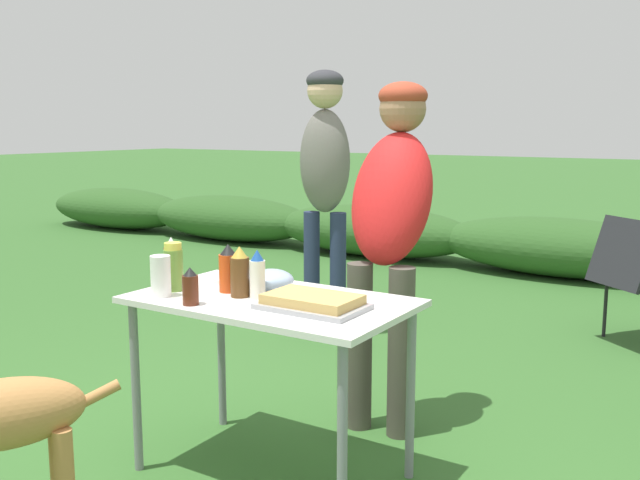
{
  "coord_description": "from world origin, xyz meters",
  "views": [
    {
      "loc": [
        1.63,
        -2.22,
        1.42
      ],
      "look_at": [
        -0.11,
        0.54,
        0.89
      ],
      "focal_mm": 40.0,
      "sensor_mm": 36.0,
      "label": 1
    }
  ],
  "objects_px": {
    "folding_table": "(271,317)",
    "paper_cup_stack": "(161,276)",
    "beer_bottle": "(240,273)",
    "standing_person_in_navy_coat": "(391,215)",
    "relish_jar": "(174,267)",
    "ketchup_bottle": "(172,262)",
    "standing_person_in_gray_fleece": "(325,169)",
    "bbq_sauce_bottle": "(190,287)",
    "mayo_bottle": "(257,275)",
    "mixing_bowl": "(271,280)",
    "food_tray": "(313,302)",
    "plate_stack": "(236,279)",
    "hot_sauce_bottle": "(229,269)"
  },
  "relations": [
    {
      "from": "standing_person_in_navy_coat",
      "to": "standing_person_in_gray_fleece",
      "type": "bearing_deg",
      "value": 128.9
    },
    {
      "from": "ketchup_bottle",
      "to": "standing_person_in_gray_fleece",
      "type": "bearing_deg",
      "value": 101.46
    },
    {
      "from": "mayo_bottle",
      "to": "standing_person_in_navy_coat",
      "type": "distance_m",
      "value": 0.79
    },
    {
      "from": "mixing_bowl",
      "to": "hot_sauce_bottle",
      "type": "bearing_deg",
      "value": -146.01
    },
    {
      "from": "bbq_sauce_bottle",
      "to": "standing_person_in_navy_coat",
      "type": "bearing_deg",
      "value": 69.12
    },
    {
      "from": "food_tray",
      "to": "paper_cup_stack",
      "type": "height_order",
      "value": "paper_cup_stack"
    },
    {
      "from": "mayo_bottle",
      "to": "bbq_sauce_bottle",
      "type": "height_order",
      "value": "mayo_bottle"
    },
    {
      "from": "hot_sauce_bottle",
      "to": "standing_person_in_navy_coat",
      "type": "bearing_deg",
      "value": 61.76
    },
    {
      "from": "relish_jar",
      "to": "standing_person_in_gray_fleece",
      "type": "xyz_separation_m",
      "value": [
        -0.45,
        1.9,
        0.29
      ]
    },
    {
      "from": "plate_stack",
      "to": "paper_cup_stack",
      "type": "height_order",
      "value": "paper_cup_stack"
    },
    {
      "from": "mixing_bowl",
      "to": "ketchup_bottle",
      "type": "bearing_deg",
      "value": -161.85
    },
    {
      "from": "relish_jar",
      "to": "standing_person_in_gray_fleece",
      "type": "distance_m",
      "value": 1.97
    },
    {
      "from": "food_tray",
      "to": "bbq_sauce_bottle",
      "type": "height_order",
      "value": "bbq_sauce_bottle"
    },
    {
      "from": "standing_person_in_gray_fleece",
      "to": "bbq_sauce_bottle",
      "type": "bearing_deg",
      "value": -85.11
    },
    {
      "from": "bbq_sauce_bottle",
      "to": "folding_table",
      "type": "bearing_deg",
      "value": 51.17
    },
    {
      "from": "mixing_bowl",
      "to": "standing_person_in_navy_coat",
      "type": "height_order",
      "value": "standing_person_in_navy_coat"
    },
    {
      "from": "hot_sauce_bottle",
      "to": "standing_person_in_navy_coat",
      "type": "xyz_separation_m",
      "value": [
        0.38,
        0.71,
        0.17
      ]
    },
    {
      "from": "plate_stack",
      "to": "standing_person_in_navy_coat",
      "type": "relative_size",
      "value": 0.13
    },
    {
      "from": "plate_stack",
      "to": "folding_table",
      "type": "bearing_deg",
      "value": -28.76
    },
    {
      "from": "beer_bottle",
      "to": "standing_person_in_navy_coat",
      "type": "height_order",
      "value": "standing_person_in_navy_coat"
    },
    {
      "from": "relish_jar",
      "to": "beer_bottle",
      "type": "relative_size",
      "value": 0.99
    },
    {
      "from": "bbq_sauce_bottle",
      "to": "beer_bottle",
      "type": "bearing_deg",
      "value": 69.12
    },
    {
      "from": "food_tray",
      "to": "mixing_bowl",
      "type": "relative_size",
      "value": 2.04
    },
    {
      "from": "standing_person_in_navy_coat",
      "to": "mixing_bowl",
      "type": "bearing_deg",
      "value": -116.04
    },
    {
      "from": "folding_table",
      "to": "mayo_bottle",
      "type": "xyz_separation_m",
      "value": [
        -0.04,
        -0.03,
        0.17
      ]
    },
    {
      "from": "mixing_bowl",
      "to": "standing_person_in_gray_fleece",
      "type": "xyz_separation_m",
      "value": [
        -0.79,
        1.7,
        0.34
      ]
    },
    {
      "from": "paper_cup_stack",
      "to": "mayo_bottle",
      "type": "xyz_separation_m",
      "value": [
        0.35,
        0.18,
        0.01
      ]
    },
    {
      "from": "mixing_bowl",
      "to": "paper_cup_stack",
      "type": "xyz_separation_m",
      "value": [
        -0.32,
        -0.31,
        0.04
      ]
    },
    {
      "from": "paper_cup_stack",
      "to": "standing_person_in_navy_coat",
      "type": "height_order",
      "value": "standing_person_in_navy_coat"
    },
    {
      "from": "relish_jar",
      "to": "ketchup_bottle",
      "type": "bearing_deg",
      "value": 138.12
    },
    {
      "from": "paper_cup_stack",
      "to": "hot_sauce_bottle",
      "type": "xyz_separation_m",
      "value": [
        0.18,
        0.21,
        0.01
      ]
    },
    {
      "from": "paper_cup_stack",
      "to": "relish_jar",
      "type": "relative_size",
      "value": 0.82
    },
    {
      "from": "relish_jar",
      "to": "standing_person_in_navy_coat",
      "type": "distance_m",
      "value": 1.02
    },
    {
      "from": "paper_cup_stack",
      "to": "beer_bottle",
      "type": "bearing_deg",
      "value": 31.45
    },
    {
      "from": "hot_sauce_bottle",
      "to": "bbq_sauce_bottle",
      "type": "distance_m",
      "value": 0.25
    },
    {
      "from": "food_tray",
      "to": "bbq_sauce_bottle",
      "type": "relative_size",
      "value": 2.67
    },
    {
      "from": "folding_table",
      "to": "paper_cup_stack",
      "type": "bearing_deg",
      "value": -152.03
    },
    {
      "from": "food_tray",
      "to": "paper_cup_stack",
      "type": "bearing_deg",
      "value": -166.13
    },
    {
      "from": "mixing_bowl",
      "to": "relish_jar",
      "type": "xyz_separation_m",
      "value": [
        -0.35,
        -0.2,
        0.05
      ]
    },
    {
      "from": "bbq_sauce_bottle",
      "to": "standing_person_in_gray_fleece",
      "type": "height_order",
      "value": "standing_person_in_gray_fleece"
    },
    {
      "from": "ketchup_bottle",
      "to": "beer_bottle",
      "type": "distance_m",
      "value": 0.37
    },
    {
      "from": "mayo_bottle",
      "to": "bbq_sauce_bottle",
      "type": "xyz_separation_m",
      "value": [
        -0.16,
        -0.21,
        -0.02
      ]
    },
    {
      "from": "mayo_bottle",
      "to": "plate_stack",
      "type": "bearing_deg",
      "value": 143.2
    },
    {
      "from": "mixing_bowl",
      "to": "standing_person_in_gray_fleece",
      "type": "distance_m",
      "value": 1.91
    },
    {
      "from": "standing_person_in_gray_fleece",
      "to": "folding_table",
      "type": "bearing_deg",
      "value": -77.51
    },
    {
      "from": "paper_cup_stack",
      "to": "standing_person_in_gray_fleece",
      "type": "distance_m",
      "value": 2.08
    },
    {
      "from": "hot_sauce_bottle",
      "to": "bbq_sauce_bottle",
      "type": "relative_size",
      "value": 1.37
    },
    {
      "from": "bbq_sauce_bottle",
      "to": "relish_jar",
      "type": "bearing_deg",
      "value": 147.34
    },
    {
      "from": "folding_table",
      "to": "bbq_sauce_bottle",
      "type": "bearing_deg",
      "value": -128.83
    },
    {
      "from": "folding_table",
      "to": "beer_bottle",
      "type": "xyz_separation_m",
      "value": [
        -0.12,
        -0.04,
        0.17
      ]
    }
  ]
}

